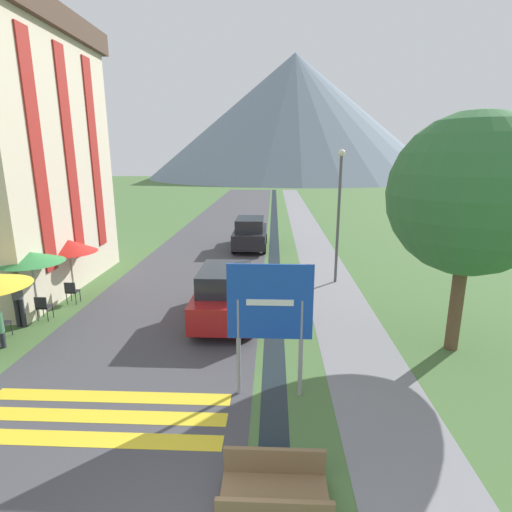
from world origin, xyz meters
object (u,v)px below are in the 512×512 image
object	(u,v)px
cafe_chair_far_right	(72,291)
streetlamp	(339,206)
person_standing_terrace	(17,295)
tree_by_path	(471,195)
hotel_building	(2,144)
cafe_umbrella_rear_red	(69,246)
cafe_umbrella_middle_green	(31,257)
road_sign	(270,312)
footbridge	(274,495)
parked_car_far	(250,233)
cafe_chair_middle	(43,306)
parked_car_near	(226,294)

from	to	relation	value
cafe_chair_far_right	streetlamp	xyz separation A→B (m)	(10.12, 3.09, 2.77)
person_standing_terrace	tree_by_path	world-z (taller)	tree_by_path
hotel_building	cafe_umbrella_rear_red	xyz separation A→B (m)	(2.62, -0.84, -3.84)
cafe_umbrella_middle_green	road_sign	bearing A→B (deg)	-27.77
cafe_umbrella_rear_red	cafe_chair_far_right	bearing A→B (deg)	-65.94
cafe_umbrella_rear_red	person_standing_terrace	world-z (taller)	cafe_umbrella_rear_red
footbridge	cafe_chair_far_right	size ratio (longest dim) A/B	2.00
cafe_umbrella_middle_green	parked_car_far	bearing A→B (deg)	58.36
cafe_chair_middle	person_standing_terrace	bearing A→B (deg)	-105.80
parked_car_far	streetlamp	xyz separation A→B (m)	(4.07, -6.25, 2.37)
footbridge	cafe_umbrella_middle_green	distance (m)	10.91
road_sign	person_standing_terrace	bearing A→B (deg)	157.07
footbridge	cafe_chair_middle	size ratio (longest dim) A/B	2.00
hotel_building	cafe_umbrella_middle_green	xyz separation A→B (m)	(2.61, -3.30, -3.66)
cafe_umbrella_rear_red	parked_car_far	bearing A→B (deg)	51.30
cafe_chair_middle	cafe_umbrella_middle_green	size ratio (longest dim) A/B	0.37
parked_car_near	cafe_umbrella_middle_green	distance (m)	6.49
cafe_chair_middle	cafe_chair_far_right	bearing A→B (deg)	107.87
cafe_umbrella_middle_green	cafe_chair_far_right	bearing A→B (deg)	68.33
footbridge	tree_by_path	distance (m)	8.55
parked_car_far	cafe_chair_middle	world-z (taller)	parked_car_far
footbridge	cafe_chair_far_right	xyz separation A→B (m)	(-7.46, 8.50, 0.29)
cafe_umbrella_rear_red	tree_by_path	distance (m)	13.87
streetlamp	parked_car_near	bearing A→B (deg)	-134.79
road_sign	cafe_chair_middle	bearing A→B (deg)	152.65
cafe_chair_far_right	footbridge	bearing A→B (deg)	-20.38
parked_car_far	tree_by_path	world-z (taller)	tree_by_path
cafe_umbrella_middle_green	tree_by_path	bearing A→B (deg)	-7.26
cafe_umbrella_middle_green	tree_by_path	xyz separation A→B (m)	(13.02, -1.66, 2.24)
parked_car_near	cafe_umbrella_middle_green	size ratio (longest dim) A/B	1.82
streetlamp	hotel_building	bearing A→B (deg)	-175.27
parked_car_far	cafe_chair_far_right	distance (m)	11.14
parked_car_near	cafe_chair_middle	world-z (taller)	parked_car_near
footbridge	parked_car_near	xyz separation A→B (m)	(-1.60, 7.31, 0.68)
person_standing_terrace	parked_car_near	bearing A→B (deg)	7.61
cafe_chair_far_right	streetlamp	world-z (taller)	streetlamp
road_sign	footbridge	world-z (taller)	road_sign
hotel_building	footbridge	size ratio (longest dim) A/B	6.28
parked_car_near	hotel_building	bearing A→B (deg)	160.46
footbridge	cafe_umbrella_rear_red	xyz separation A→B (m)	(-7.98, 9.66, 1.70)
hotel_building	cafe_umbrella_middle_green	distance (m)	5.58
cafe_umbrella_middle_green	hotel_building	bearing A→B (deg)	128.36
parked_car_far	tree_by_path	size ratio (longest dim) A/B	0.69
parked_car_far	cafe_umbrella_rear_red	distance (m)	10.55
parked_car_far	cafe_chair_middle	bearing A→B (deg)	-119.82
footbridge	parked_car_far	bearing A→B (deg)	94.54
footbridge	person_standing_terrace	bearing A→B (deg)	141.54
cafe_chair_middle	cafe_umbrella_rear_red	distance (m)	3.06
parked_car_near	person_standing_terrace	world-z (taller)	person_standing_terrace
cafe_umbrella_rear_red	person_standing_terrace	size ratio (longest dim) A/B	1.19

